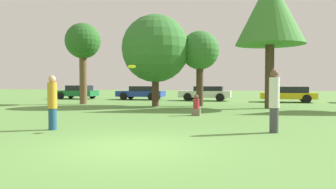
{
  "coord_description": "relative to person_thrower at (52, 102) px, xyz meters",
  "views": [
    {
      "loc": [
        3.02,
        -7.33,
        1.57
      ],
      "look_at": [
        -0.06,
        3.63,
        1.16
      ],
      "focal_mm": 34.51,
      "sensor_mm": 36.0,
      "label": 1
    }
  ],
  "objects": [
    {
      "name": "ground_plane",
      "position": [
        3.62,
        -1.99,
        -0.94
      ],
      "size": [
        120.0,
        120.0,
        0.0
      ],
      "primitive_type": "plane",
      "color": "#5B8E42"
    },
    {
      "name": "person_thrower",
      "position": [
        0.0,
        0.0,
        0.0
      ],
      "size": [
        0.31,
        0.31,
        1.82
      ],
      "rotation": [
        0.0,
        0.0,
        0.19
      ],
      "color": "navy",
      "rests_on": "ground"
    },
    {
      "name": "person_catcher",
      "position": [
        7.12,
        1.34,
        0.08
      ],
      "size": [
        0.32,
        0.32,
        1.98
      ],
      "rotation": [
        0.0,
        0.0,
        -2.96
      ],
      "color": "#3F3F47",
      "rests_on": "ground"
    },
    {
      "name": "frisbee",
      "position": [
        2.57,
        0.71,
        1.18
      ],
      "size": [
        0.26,
        0.25,
        0.11
      ],
      "color": "yellow"
    },
    {
      "name": "bystander_sitting",
      "position": [
        3.76,
        5.99,
        -0.52
      ],
      "size": [
        0.39,
        0.33,
        1.01
      ],
      "color": "#726651",
      "rests_on": "ground"
    },
    {
      "name": "tree_0",
      "position": [
        -5.92,
        12.07,
        3.58
      ],
      "size": [
        2.61,
        2.61,
        6.0
      ],
      "color": "brown",
      "rests_on": "ground"
    },
    {
      "name": "tree_1",
      "position": [
        -0.07,
        11.44,
        2.93
      ],
      "size": [
        4.54,
        4.54,
        6.16
      ],
      "color": "#473323",
      "rests_on": "ground"
    },
    {
      "name": "tree_2",
      "position": [
        2.8,
        12.32,
        2.76
      ],
      "size": [
        2.61,
        2.61,
        5.08
      ],
      "color": "#473323",
      "rests_on": "ground"
    },
    {
      "name": "tree_3",
      "position": [
        7.28,
        11.48,
        5.01
      ],
      "size": [
        4.2,
        4.2,
        8.11
      ],
      "color": "#473323",
      "rests_on": "ground"
    },
    {
      "name": "parked_car_green",
      "position": [
        -10.52,
        18.81,
        -0.24
      ],
      "size": [
        3.93,
        2.14,
        1.33
      ],
      "rotation": [
        0.0,
        0.0,
        3.16
      ],
      "color": "#196633",
      "rests_on": "ground"
    },
    {
      "name": "parked_car_blue",
      "position": [
        -3.92,
        19.13,
        -0.26
      ],
      "size": [
        4.41,
        2.14,
        1.27
      ],
      "rotation": [
        0.0,
        0.0,
        3.16
      ],
      "color": "#1E389E",
      "rests_on": "ground"
    },
    {
      "name": "parked_car_white",
      "position": [
        2.17,
        18.98,
        -0.25
      ],
      "size": [
        4.53,
        2.02,
        1.28
      ],
      "rotation": [
        0.0,
        0.0,
        3.16
      ],
      "color": "silver",
      "rests_on": "ground"
    },
    {
      "name": "parked_car_yellow",
      "position": [
        9.03,
        18.67,
        -0.27
      ],
      "size": [
        4.34,
        2.12,
        1.27
      ],
      "rotation": [
        0.0,
        0.0,
        3.16
      ],
      "color": "gold",
      "rests_on": "ground"
    }
  ]
}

